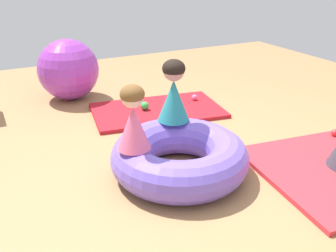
# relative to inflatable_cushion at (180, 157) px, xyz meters

# --- Properties ---
(ground_plane) EXTENTS (8.00, 8.00, 0.00)m
(ground_plane) POSITION_rel_inflatable_cushion_xyz_m (-0.01, -0.08, -0.16)
(ground_plane) COLOR #9E7549
(gym_mat_far_right) EXTENTS (1.52, 1.04, 0.04)m
(gym_mat_far_right) POSITION_rel_inflatable_cushion_xyz_m (0.42, 1.28, -0.14)
(gym_mat_far_right) COLOR #B21923
(gym_mat_far_right) RESTS_ON ground
(inflatable_cushion) EXTENTS (1.08, 1.08, 0.31)m
(inflatable_cushion) POSITION_rel_inflatable_cushion_xyz_m (0.00, 0.00, 0.00)
(inflatable_cushion) COLOR #7056D1
(inflatable_cushion) RESTS_ON ground
(child_in_teal) EXTENTS (0.30, 0.30, 0.52)m
(child_in_teal) POSITION_rel_inflatable_cushion_xyz_m (0.13, 0.35, 0.41)
(child_in_teal) COLOR teal
(child_in_teal) RESTS_ON inflatable_cushion
(child_in_pink) EXTENTS (0.34, 0.34, 0.48)m
(child_in_pink) POSITION_rel_inflatable_cushion_xyz_m (-0.37, 0.01, 0.39)
(child_in_pink) COLOR #E5608E
(child_in_pink) RESTS_ON inflatable_cushion
(play_ball_yellow) EXTENTS (0.10, 0.10, 0.10)m
(play_ball_yellow) POSITION_rel_inflatable_cushion_xyz_m (0.51, 1.02, -0.07)
(play_ball_yellow) COLOR yellow
(play_ball_yellow) RESTS_ON gym_mat_far_right
(play_ball_green) EXTENTS (0.09, 0.09, 0.09)m
(play_ball_green) POSITION_rel_inflatable_cushion_xyz_m (0.28, 1.32, -0.07)
(play_ball_green) COLOR green
(play_ball_green) RESTS_ON gym_mat_far_right
(play_ball_blue) EXTENTS (0.07, 0.07, 0.07)m
(play_ball_blue) POSITION_rel_inflatable_cushion_xyz_m (0.04, 1.07, -0.08)
(play_ball_blue) COLOR blue
(play_ball_blue) RESTS_ON gym_mat_far_right
(play_ball_pink) EXTENTS (0.07, 0.07, 0.07)m
(play_ball_pink) POSITION_rel_inflatable_cushion_xyz_m (0.93, 1.34, -0.08)
(play_ball_pink) COLOR pink
(play_ball_pink) RESTS_ON gym_mat_far_right
(play_ball_red) EXTENTS (0.07, 0.07, 0.07)m
(play_ball_red) POSITION_rel_inflatable_cushion_xyz_m (1.60, -0.11, -0.08)
(play_ball_red) COLOR red
(play_ball_red) RESTS_ON gym_mat_near_right
(exercise_ball_large) EXTENTS (0.72, 0.72, 0.72)m
(exercise_ball_large) POSITION_rel_inflatable_cushion_xyz_m (-0.33, 2.17, 0.20)
(exercise_ball_large) COLOR purple
(exercise_ball_large) RESTS_ON ground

